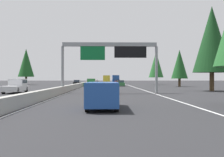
% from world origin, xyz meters
% --- Properties ---
extents(ground_plane, '(320.00, 320.00, 0.00)m').
position_xyz_m(ground_plane, '(60.00, 0.00, 0.00)').
color(ground_plane, '#262628').
extents(median_barrier, '(180.00, 0.56, 0.90)m').
position_xyz_m(median_barrier, '(80.00, 0.30, 0.45)').
color(median_barrier, '#9E9B93').
rests_on(median_barrier, ground).
extents(shoulder_stripe_right, '(160.00, 0.16, 0.01)m').
position_xyz_m(shoulder_stripe_right, '(70.00, -11.52, 0.01)').
color(shoulder_stripe_right, silver).
rests_on(shoulder_stripe_right, ground).
extents(shoulder_stripe_median, '(160.00, 0.16, 0.01)m').
position_xyz_m(shoulder_stripe_median, '(70.00, -0.25, 0.01)').
color(shoulder_stripe_median, silver).
rests_on(shoulder_stripe_median, ground).
extents(sign_gantry_overhead, '(0.50, 12.68, 6.63)m').
position_xyz_m(sign_gantry_overhead, '(32.24, -6.03, 5.28)').
color(sign_gantry_overhead, gray).
rests_on(sign_gantry_overhead, ground).
extents(minivan_near_right, '(5.00, 1.95, 1.69)m').
position_xyz_m(minivan_near_right, '(14.55, -5.18, 0.95)').
color(minivan_near_right, '#1E4793').
rests_on(minivan_near_right, ground).
extents(sedan_distant_b, '(4.40, 1.80, 1.47)m').
position_xyz_m(sedan_distant_b, '(31.58, -5.49, 0.68)').
color(sedan_distant_b, red).
rests_on(sedan_distant_b, ground).
extents(sedan_near_center, '(4.40, 1.80, 1.47)m').
position_xyz_m(sedan_near_center, '(62.51, -8.91, 0.68)').
color(sedan_near_center, '#2D6B38').
rests_on(sedan_near_center, ground).
extents(box_truck_far_right, '(8.50, 2.40, 2.95)m').
position_xyz_m(box_truck_far_right, '(92.79, -5.45, 1.61)').
color(box_truck_far_right, gold).
rests_on(box_truck_far_right, ground).
extents(sedan_far_left, '(4.40, 1.80, 1.47)m').
position_xyz_m(sedan_far_left, '(84.95, -9.07, 0.68)').
color(sedan_far_left, maroon).
rests_on(sedan_far_left, ground).
extents(pickup_mid_left, '(5.60, 2.00, 1.86)m').
position_xyz_m(pickup_mid_left, '(61.47, -1.73, 0.91)').
color(pickup_mid_left, '#2D6B38').
rests_on(pickup_mid_left, ground).
extents(bus_mid_right, '(11.50, 2.55, 3.10)m').
position_xyz_m(bus_mid_right, '(102.26, -8.97, 1.72)').
color(bus_mid_right, '#1E4793').
rests_on(bus_mid_right, ground).
extents(oncoming_near, '(4.40, 1.80, 1.47)m').
position_xyz_m(oncoming_near, '(72.48, 2.85, 0.68)').
color(oncoming_near, black).
rests_on(oncoming_near, ground).
extents(oncoming_far, '(5.60, 2.00, 1.86)m').
position_xyz_m(oncoming_far, '(33.14, 6.59, 0.91)').
color(oncoming_far, silver).
rests_on(oncoming_far, ground).
extents(conifer_right_near, '(5.70, 5.70, 12.95)m').
position_xyz_m(conifer_right_near, '(37.48, -21.46, 7.87)').
color(conifer_right_near, '#4C3823').
rests_on(conifer_right_near, ground).
extents(conifer_right_mid, '(3.77, 3.77, 8.57)m').
position_xyz_m(conifer_right_mid, '(58.61, -22.36, 5.20)').
color(conifer_right_mid, '#4C3823').
rests_on(conifer_right_mid, ground).
extents(conifer_right_far, '(4.40, 4.40, 10.00)m').
position_xyz_m(conifer_right_far, '(76.69, -20.30, 6.07)').
color(conifer_right_far, '#4C3823').
rests_on(conifer_right_far, ground).
extents(conifer_left_mid, '(4.83, 4.83, 10.98)m').
position_xyz_m(conifer_left_mid, '(79.16, 19.18, 6.67)').
color(conifer_left_mid, '#4C3823').
rests_on(conifer_left_mid, ground).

